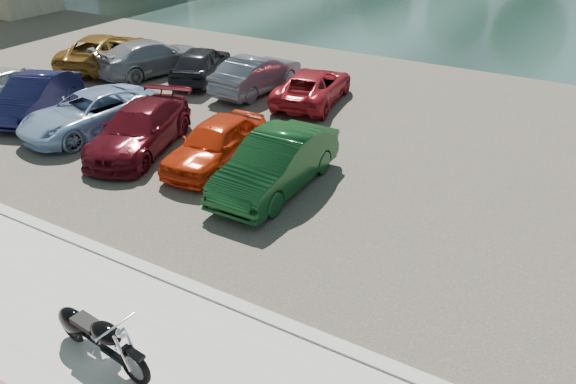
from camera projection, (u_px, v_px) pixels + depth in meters
name	position (u px, v px, depth m)	size (l,w,h in m)	color
ground	(136.00, 361.00, 9.74)	(200.00, 200.00, 0.00)	#595447
kerb	(206.00, 294.00, 11.22)	(60.00, 0.30, 0.14)	#B5B4AA
parking_lot	(378.00, 139.00, 18.03)	(60.00, 18.00, 0.04)	#413A34
motorcycle	(94.00, 334.00, 9.52)	(2.33, 0.75, 1.05)	black
car_1	(35.00, 96.00, 19.47)	(1.45, 4.17, 1.37)	#13153D
car_2	(90.00, 112.00, 18.23)	(2.16, 4.68, 1.30)	#94B3D8
car_3	(140.00, 129.00, 16.99)	(1.88, 4.62, 1.34)	#500B14
car_4	(216.00, 143.00, 16.08)	(1.59, 3.95, 1.35)	red
car_5	(276.00, 163.00, 14.76)	(1.57, 4.52, 1.49)	#113E1B
car_6	(104.00, 50.00, 24.62)	(2.34, 5.08, 1.41)	#906021
car_7	(152.00, 57.00, 23.73)	(1.98, 4.87, 1.41)	gray
car_8	(202.00, 63.00, 22.89)	(1.67, 4.14, 1.41)	black
car_9	(257.00, 74.00, 21.68)	(1.48, 4.24, 1.40)	slate
car_10	(313.00, 86.00, 20.66)	(2.03, 4.41, 1.23)	#A81C26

